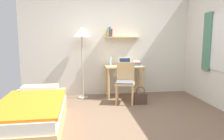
{
  "coord_description": "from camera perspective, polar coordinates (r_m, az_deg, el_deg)",
  "views": [
    {
      "loc": [
        -0.78,
        -3.41,
        1.45
      ],
      "look_at": [
        -0.2,
        0.51,
        0.85
      ],
      "focal_mm": 34.84,
      "sensor_mm": 36.0,
      "label": 1
    }
  ],
  "objects": [
    {
      "name": "ground_plane",
      "position": [
        3.78,
        4.2,
        -13.95
      ],
      "size": [
        5.28,
        5.28,
        0.0
      ],
      "primitive_type": "plane",
      "color": "brown"
    },
    {
      "name": "standing_lamp",
      "position": [
        5.12,
        -7.94,
        9.02
      ],
      "size": [
        0.43,
        0.43,
        1.68
      ],
      "color": "#B2A893",
      "rests_on": "ground_plane"
    },
    {
      "name": "water_bottle",
      "position": [
        5.25,
        -0.45,
        2.29
      ],
      "size": [
        0.06,
        0.06,
        0.21
      ],
      "primitive_type": "cylinder",
      "color": "silver",
      "rests_on": "desk"
    },
    {
      "name": "handbag",
      "position": [
        4.82,
        7.44,
        -7.32
      ],
      "size": [
        0.28,
        0.13,
        0.39
      ],
      "color": "#4C382D",
      "rests_on": "ground_plane"
    },
    {
      "name": "bed",
      "position": [
        3.75,
        -20.07,
        -10.79
      ],
      "size": [
        0.96,
        1.86,
        0.54
      ],
      "color": "tan",
      "rests_on": "ground_plane"
    },
    {
      "name": "desk_chair",
      "position": [
        4.83,
        3.47,
        -2.8
      ],
      "size": [
        0.51,
        0.5,
        0.89
      ],
      "color": "tan",
      "rests_on": "ground_plane"
    },
    {
      "name": "book_stack",
      "position": [
        5.31,
        6.44,
        1.73
      ],
      "size": [
        0.2,
        0.25,
        0.1
      ],
      "color": "#3384C6",
      "rests_on": "desk"
    },
    {
      "name": "desk",
      "position": [
        5.28,
        3.21,
        -0.65
      ],
      "size": [
        0.92,
        0.51,
        0.77
      ],
      "color": "tan",
      "rests_on": "ground_plane"
    },
    {
      "name": "wall_back",
      "position": [
        5.49,
        -0.26,
        7.09
      ],
      "size": [
        4.4,
        0.27,
        2.6
      ],
      "color": "silver",
      "rests_on": "ground_plane"
    },
    {
      "name": "laptop",
      "position": [
        5.27,
        3.45,
        1.7
      ],
      "size": [
        0.3,
        0.21,
        0.19
      ],
      "color": "#B7BABF",
      "rests_on": "desk"
    }
  ]
}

